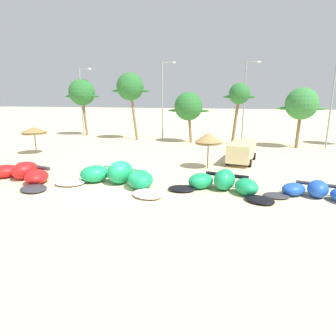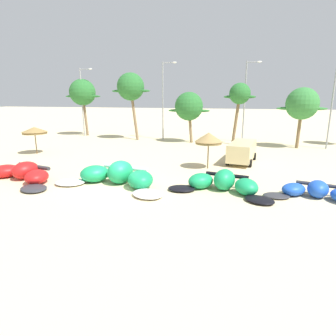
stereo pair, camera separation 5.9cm
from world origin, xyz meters
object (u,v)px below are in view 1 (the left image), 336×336
kite_far_left (21,174)px  palm_left (130,87)px  kite_center (317,192)px  palm_left_of_gap (188,107)px  palm_leftmost (82,93)px  lamppost_east_center (245,98)px  beach_umbrella_near_van (34,130)px  lamppost_east (334,96)px  beach_umbrella_middle (208,138)px  lamppost_west (82,99)px  kite_left (117,176)px  palm_center_left (239,95)px  kite_left_of_center (223,183)px  palm_center_right (302,104)px  lamppost_west_center (163,97)px  parked_van (242,150)px

kite_far_left → palm_left: size_ratio=0.86×
kite_center → palm_left_of_gap: size_ratio=0.92×
palm_leftmost → lamppost_east_center: size_ratio=0.83×
palm_left → palm_left_of_gap: size_ratio=1.39×
beach_umbrella_near_van → palm_left: bearing=63.8°
kite_far_left → lamppost_east: (24.88, 19.41, 5.36)m
beach_umbrella_middle → lamppost_west: (-20.49, 15.89, 2.96)m
kite_left → beach_umbrella_near_van: 15.16m
kite_left → palm_leftmost: (-15.39, 22.56, 5.79)m
kite_far_left → palm_center_left: 25.47m
lamppost_west → lamppost_east: lamppost_east is taller
kite_left_of_center → lamppost_west: bearing=135.6°
kite_left → palm_center_right: (14.45, 18.38, 4.41)m
lamppost_east_center → palm_center_left: bearing=-107.6°
kite_far_left → palm_left: (0.40, 20.84, 6.56)m
beach_umbrella_middle → lamppost_west_center: (-7.84, 15.17, 3.19)m
kite_far_left → kite_center: bearing=2.9°
palm_left → lamppost_west_center: (4.33, 1.07, -1.32)m
palm_center_left → lamppost_east_center: lamppost_east_center is taller
palm_leftmost → lamppost_west: bearing=-59.8°
kite_left_of_center → lamppost_east: 21.93m
kite_far_left → kite_center: 19.67m
palm_leftmost → palm_center_right: palm_leftmost is taller
kite_left_of_center → beach_umbrella_middle: beach_umbrella_middle is taller
parked_van → beach_umbrella_middle: bearing=-131.2°
lamppost_west → palm_left_of_gap: bearing=-8.5°
beach_umbrella_near_van → palm_leftmost: (-2.68, 14.50, 3.96)m
lamppost_west_center → lamppost_west: bearing=176.7°
kite_center → beach_umbrella_middle: size_ratio=1.97×
beach_umbrella_middle → beach_umbrella_near_van: bearing=173.9°
kite_center → parked_van: 9.89m
kite_center → palm_center_left: palm_center_left is taller
beach_umbrella_middle → lamppost_west: 26.10m
beach_umbrella_near_van → beach_umbrella_middle: size_ratio=0.93×
kite_left_of_center → lamppost_east_center: (1.30, 21.44, 5.12)m
beach_umbrella_near_van → palm_leftmost: 15.27m
palm_leftmost → kite_left: bearing=-55.7°
kite_far_left → kite_left: size_ratio=0.93×
palm_left_of_gap → lamppost_west_center: (-3.77, 1.75, 1.14)m
kite_left → palm_left: size_ratio=0.93×
kite_left_of_center → beach_umbrella_near_van: (-19.74, 7.67, 1.92)m
beach_umbrella_middle → lamppost_east_center: (2.90, 15.73, 3.10)m
palm_leftmost → kite_center: bearing=-38.5°
beach_umbrella_middle → lamppost_east_center: size_ratio=0.30×
lamppost_west → kite_center: bearing=-38.1°
parked_van → lamppost_east: bearing=44.9°
palm_center_right → palm_left: bearing=175.1°
kite_left_of_center → lamppost_west_center: bearing=114.3°
kite_left_of_center → kite_center: size_ratio=1.14×
palm_leftmost → lamppost_west_center: size_ratio=0.81×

